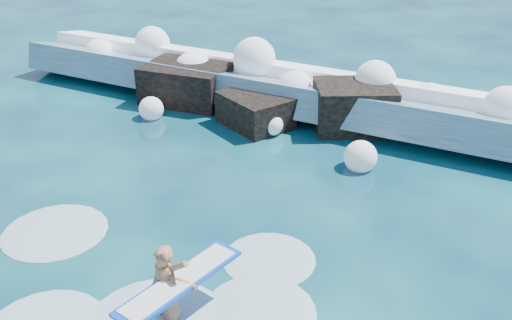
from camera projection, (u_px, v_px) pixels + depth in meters
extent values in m
plane|color=#07213B|center=(152.00, 232.00, 12.33)|extent=(200.00, 200.00, 0.00)
cube|color=#336880|center=(276.00, 94.00, 18.60)|extent=(19.33, 2.94, 1.61)
cube|color=white|center=(287.00, 73.00, 19.02)|extent=(19.33, 1.36, 0.75)
cube|color=black|center=(187.00, 86.00, 19.16)|extent=(2.94, 2.34, 1.48)
cube|color=black|center=(255.00, 113.00, 17.35)|extent=(2.54, 2.32, 1.14)
cube|color=black|center=(353.00, 110.00, 17.12)|extent=(2.88, 2.71, 1.59)
imported|color=#9D7149|center=(166.00, 293.00, 9.64)|extent=(0.75, 0.59, 1.82)
cube|color=blue|center=(180.00, 282.00, 9.42)|extent=(1.04, 2.55, 0.06)
cube|color=silver|center=(180.00, 281.00, 9.41)|extent=(0.90, 2.33, 0.06)
sphere|color=white|center=(99.00, 53.00, 21.08)|extent=(1.01, 1.01, 1.01)
sphere|color=white|center=(152.00, 44.00, 20.83)|extent=(1.28, 1.28, 1.28)
sphere|color=white|center=(193.00, 72.00, 19.56)|extent=(1.38, 1.38, 1.38)
sphere|color=white|center=(254.00, 59.00, 18.83)|extent=(1.42, 1.42, 1.42)
sphere|color=white|center=(295.00, 89.00, 17.89)|extent=(1.15, 1.15, 1.15)
sphere|color=white|center=(375.00, 81.00, 17.35)|extent=(1.27, 1.27, 1.27)
sphere|color=white|center=(429.00, 99.00, 17.05)|extent=(1.01, 1.01, 1.01)
sphere|color=white|center=(505.00, 107.00, 15.55)|extent=(1.16, 1.16, 1.16)
sphere|color=white|center=(151.00, 109.00, 17.92)|extent=(0.78, 0.78, 0.78)
sphere|color=white|center=(272.00, 125.00, 16.76)|extent=(0.65, 0.65, 0.65)
sphere|color=white|center=(360.00, 157.00, 14.87)|extent=(0.87, 0.87, 0.87)
ellipsoid|color=silver|center=(258.00, 312.00, 10.09)|extent=(2.08, 2.08, 0.10)
ellipsoid|color=silver|center=(55.00, 232.00, 12.35)|extent=(2.28, 2.28, 0.11)
ellipsoid|color=silver|center=(269.00, 259.00, 11.46)|extent=(1.91, 1.91, 0.10)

